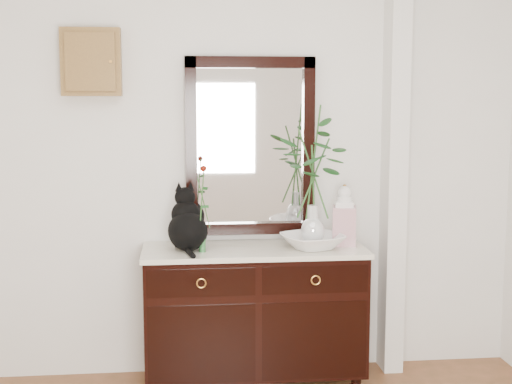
{
  "coord_description": "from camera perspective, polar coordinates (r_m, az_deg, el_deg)",
  "views": [
    {
      "loc": [
        -0.33,
        -2.42,
        1.74
      ],
      "look_at": [
        0.1,
        1.63,
        1.2
      ],
      "focal_mm": 50.0,
      "sensor_mm": 36.0,
      "label": 1
    }
  ],
  "objects": [
    {
      "name": "wall_mirror",
      "position": [
        4.42,
        -0.46,
        3.66
      ],
      "size": [
        0.8,
        0.06,
        1.1
      ],
      "color": "black",
      "rests_on": "wall_back"
    },
    {
      "name": "bud_vase_rose",
      "position": [
        4.12,
        -4.35,
        -1.29
      ],
      "size": [
        0.07,
        0.07,
        0.52
      ],
      "primitive_type": null,
      "rotation": [
        0.0,
        0.0,
        -0.23
      ],
      "color": "#2F6D36",
      "rests_on": "sideboard"
    },
    {
      "name": "key_cabinet",
      "position": [
        4.4,
        -13.04,
        10.09
      ],
      "size": [
        0.35,
        0.1,
        0.4
      ],
      "primitive_type": "cube",
      "color": "brown",
      "rests_on": "wall_back"
    },
    {
      "name": "cat",
      "position": [
        4.2,
        -5.5,
        -2.13
      ],
      "size": [
        0.32,
        0.37,
        0.37
      ],
      "primitive_type": null,
      "rotation": [
        0.0,
        0.0,
        0.2
      ],
      "color": "black",
      "rests_on": "sideboard"
    },
    {
      "name": "vase_branches",
      "position": [
        4.19,
        4.6,
        1.38
      ],
      "size": [
        0.42,
        0.42,
        0.84
      ],
      "primitive_type": null,
      "rotation": [
        0.0,
        0.0,
        -0.05
      ],
      "color": "silver",
      "rests_on": "lotus_bowl"
    },
    {
      "name": "wall_back",
      "position": [
        4.43,
        -1.76,
        2.5
      ],
      "size": [
        3.6,
        0.04,
        2.7
      ],
      "primitive_type": "cube",
      "color": "silver",
      "rests_on": "ground"
    },
    {
      "name": "ginger_jar",
      "position": [
        4.35,
        7.06,
        -1.8
      ],
      "size": [
        0.16,
        0.16,
        0.38
      ],
      "primitive_type": null,
      "rotation": [
        0.0,
        0.0,
        -0.2
      ],
      "color": "white",
      "rests_on": "sideboard"
    },
    {
      "name": "lotus_bowl",
      "position": [
        4.25,
        4.55,
        -3.95
      ],
      "size": [
        0.45,
        0.45,
        0.09
      ],
      "primitive_type": "imported",
      "rotation": [
        0.0,
        0.0,
        0.33
      ],
      "color": "silver",
      "rests_on": "sideboard"
    },
    {
      "name": "sideboard",
      "position": [
        4.36,
        -0.14,
        -9.32
      ],
      "size": [
        1.33,
        0.52,
        0.82
      ],
      "color": "black",
      "rests_on": "ground"
    },
    {
      "name": "pilaster",
      "position": [
        4.54,
        11.01,
        2.48
      ],
      "size": [
        0.12,
        0.2,
        2.7
      ],
      "primitive_type": "cube",
      "color": "silver",
      "rests_on": "ground"
    }
  ]
}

